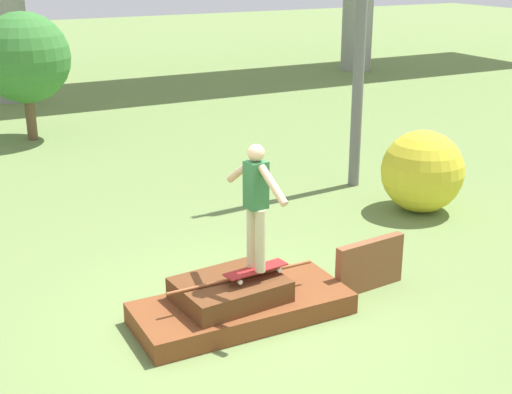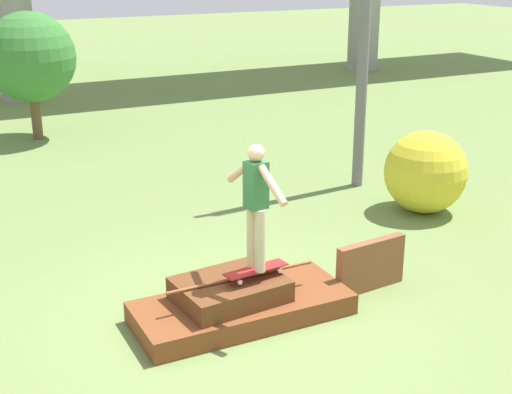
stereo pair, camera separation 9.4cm
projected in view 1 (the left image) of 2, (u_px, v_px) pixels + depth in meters
name	position (u px, v px, depth m)	size (l,w,h in m)	color
ground_plane	(242.00, 318.00, 8.49)	(80.00, 80.00, 0.00)	olive
scrap_pile	(239.00, 303.00, 8.42)	(2.58, 1.11, 0.55)	brown
scrap_plank_loose	(370.00, 265.00, 9.12)	(1.04, 0.22, 0.67)	brown
skateboard	(256.00, 270.00, 8.29)	(0.82, 0.30, 0.09)	maroon
skater	(256.00, 199.00, 8.00)	(0.24, 1.13, 1.49)	#C6B78E
utility_pole	(362.00, 4.00, 12.25)	(1.30, 0.20, 6.30)	slate
tree_behind_left	(25.00, 58.00, 15.88)	(2.03, 2.03, 2.90)	brown
bush_yellow_flowering	(422.00, 171.00, 11.78)	(1.37, 1.37, 1.37)	gold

